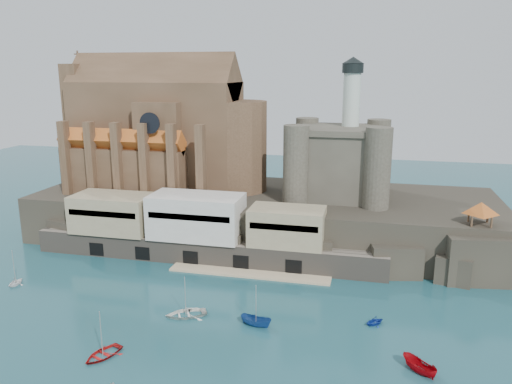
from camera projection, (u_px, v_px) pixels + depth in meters
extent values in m
plane|color=#17454E|center=(208.00, 319.00, 75.30)|extent=(300.00, 300.00, 0.00)
cube|color=black|center=(264.00, 215.00, 111.93)|extent=(100.00, 34.00, 10.00)
cube|color=black|center=(72.00, 234.00, 105.30)|extent=(9.00, 5.00, 6.00)
cube|color=black|center=(142.00, 239.00, 101.73)|extent=(9.00, 5.00, 6.00)
cube|color=black|center=(221.00, 246.00, 97.93)|extent=(9.00, 5.00, 6.00)
cube|color=black|center=(308.00, 253.00, 94.13)|extent=(9.00, 5.00, 6.00)
cube|color=black|center=(395.00, 260.00, 90.55)|extent=(9.00, 5.00, 6.00)
cube|color=#696054|center=(205.00, 250.00, 97.83)|extent=(70.00, 6.00, 4.50)
cube|color=tan|center=(249.00, 273.00, 91.84)|extent=(30.00, 4.00, 0.40)
cube|color=black|center=(97.00, 249.00, 100.16)|extent=(3.00, 0.40, 2.60)
cube|color=black|center=(143.00, 253.00, 97.92)|extent=(3.00, 0.40, 2.60)
cube|color=black|center=(191.00, 257.00, 95.69)|extent=(3.00, 0.40, 2.60)
cube|color=black|center=(241.00, 262.00, 93.45)|extent=(3.00, 0.40, 2.60)
cube|color=black|center=(294.00, 267.00, 91.22)|extent=(3.00, 0.40, 2.60)
cube|color=gray|center=(113.00, 213.00, 101.82)|extent=(16.00, 9.00, 7.50)
cube|color=beige|center=(197.00, 216.00, 97.68)|extent=(18.00, 9.00, 8.50)
cube|color=gray|center=(287.00, 226.00, 93.84)|extent=(14.00, 8.00, 7.00)
cube|color=#4C3523|center=(157.00, 135.00, 115.61)|extent=(38.00, 14.00, 24.00)
cube|color=#4C3523|center=(155.00, 82.00, 112.76)|extent=(38.00, 13.01, 13.01)
cylinder|color=#4C3523|center=(236.00, 146.00, 111.83)|extent=(14.00, 14.00, 20.00)
cube|color=#4C3523|center=(174.00, 144.00, 115.19)|extent=(10.00, 20.00, 20.00)
cube|color=#4C3523|center=(124.00, 171.00, 109.18)|extent=(28.00, 5.00, 10.00)
cube|color=#4C3523|center=(159.00, 157.00, 127.14)|extent=(28.00, 5.00, 10.00)
cube|color=#B0541E|center=(122.00, 141.00, 107.61)|extent=(28.00, 5.66, 5.66)
cube|color=#B0541E|center=(158.00, 131.00, 125.58)|extent=(28.00, 5.66, 5.66)
cube|color=#4C3523|center=(83.00, 124.00, 119.38)|extent=(4.00, 10.00, 28.00)
cylinder|color=black|center=(150.00, 123.00, 102.37)|extent=(4.40, 0.30, 4.40)
cube|color=#4C3523|center=(66.00, 158.00, 108.31)|extent=(1.60, 2.20, 16.00)
cube|color=#4C3523|center=(91.00, 159.00, 106.93)|extent=(1.60, 2.20, 16.00)
cube|color=#4C3523|center=(118.00, 160.00, 105.54)|extent=(1.60, 2.20, 16.00)
cube|color=#4C3523|center=(145.00, 162.00, 104.16)|extent=(1.60, 2.20, 16.00)
cube|color=#4C3523|center=(172.00, 163.00, 102.77)|extent=(1.60, 2.20, 16.00)
cube|color=#4C3523|center=(201.00, 164.00, 101.38)|extent=(1.60, 2.20, 16.00)
cube|color=#423E34|center=(339.00, 164.00, 106.46)|extent=(16.00, 16.00, 14.00)
cube|color=#423E34|center=(340.00, 130.00, 104.71)|extent=(17.00, 17.00, 1.20)
cylinder|color=#423E34|center=(296.00, 165.00, 100.45)|extent=(5.20, 5.20, 16.00)
cylinder|color=#423E34|center=(377.00, 168.00, 96.87)|extent=(5.20, 5.20, 16.00)
cylinder|color=#423E34|center=(306.00, 153.00, 115.57)|extent=(5.20, 5.20, 16.00)
cylinder|color=#423E34|center=(377.00, 155.00, 112.00)|extent=(5.20, 5.20, 16.00)
cylinder|color=silver|center=(351.00, 102.00, 104.82)|extent=(3.60, 3.60, 12.00)
cylinder|color=black|center=(353.00, 68.00, 103.16)|extent=(4.40, 4.40, 2.00)
cone|color=black|center=(353.00, 60.00, 102.78)|extent=(4.60, 4.60, 1.40)
cube|color=black|center=(476.00, 255.00, 89.47)|extent=(12.00, 10.00, 8.70)
cube|color=black|center=(454.00, 269.00, 87.96)|extent=(6.00, 5.00, 5.00)
cube|color=black|center=(503.00, 260.00, 90.56)|extent=(5.00, 4.00, 6.00)
cube|color=#4C3523|center=(479.00, 231.00, 88.40)|extent=(4.20, 4.20, 0.30)
cylinder|color=#4C3523|center=(471.00, 225.00, 86.90)|extent=(0.36, 0.36, 3.20)
cylinder|color=#4C3523|center=(491.00, 226.00, 86.19)|extent=(0.36, 0.36, 3.20)
cylinder|color=#4C3523|center=(468.00, 220.00, 89.93)|extent=(0.36, 0.36, 3.20)
cylinder|color=#4C3523|center=(487.00, 221.00, 89.21)|extent=(0.36, 0.36, 3.20)
pyramid|color=#B0541E|center=(481.00, 208.00, 87.42)|extent=(6.40, 6.40, 2.20)
imported|color=red|center=(103.00, 356.00, 65.52)|extent=(4.11, 2.51, 5.54)
imported|color=navy|center=(256.00, 326.00, 73.34)|extent=(2.27, 2.23, 4.95)
imported|color=white|center=(16.00, 285.00, 87.24)|extent=(2.99, 1.91, 3.37)
imported|color=#A1040B|center=(419.00, 372.00, 62.09)|extent=(2.69, 2.69, 4.99)
imported|color=white|center=(186.00, 316.00, 76.29)|extent=(3.28, 4.59, 6.31)
imported|color=#123099|center=(374.00, 324.00, 73.73)|extent=(3.02, 3.11, 3.12)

